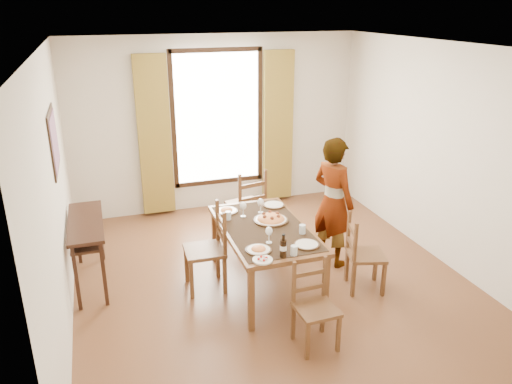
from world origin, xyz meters
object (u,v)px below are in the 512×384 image
object	(u,v)px
man	(333,202)
pasta_platter	(271,217)
console_table	(86,230)
dining_table	(265,232)

from	to	relation	value
man	pasta_platter	size ratio (longest dim) A/B	4.10
console_table	pasta_platter	bearing A→B (deg)	-15.98
dining_table	man	world-z (taller)	man
console_table	pasta_platter	distance (m)	2.12
dining_table	pasta_platter	size ratio (longest dim) A/B	4.10
pasta_platter	dining_table	bearing A→B (deg)	-132.46
man	dining_table	bearing A→B (deg)	84.04
console_table	pasta_platter	xyz separation A→B (m)	(2.03, -0.58, 0.12)
dining_table	pasta_platter	bearing A→B (deg)	47.54
dining_table	man	size ratio (longest dim) A/B	1.00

